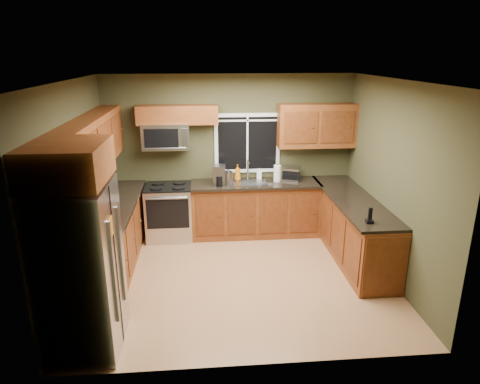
{
  "coord_description": "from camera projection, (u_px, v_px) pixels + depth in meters",
  "views": [
    {
      "loc": [
        -0.45,
        -5.36,
        3.02
      ],
      "look_at": [
        0.05,
        0.35,
        1.15
      ],
      "focal_mm": 32.0,
      "sensor_mm": 36.0,
      "label": 1
    }
  ],
  "objects": [
    {
      "name": "upper_cabinets_back_right",
      "position": [
        317.0,
        126.0,
        7.14
      ],
      "size": [
        1.3,
        0.33,
        0.72
      ],
      "primitive_type": "cube",
      "color": "brown",
      "rests_on": "back_wall"
    },
    {
      "name": "right_wall",
      "position": [
        392.0,
        182.0,
        5.8
      ],
      "size": [
        0.0,
        3.6,
        3.6
      ],
      "primitive_type": "plane",
      "rotation": [
        1.57,
        0.0,
        -1.57
      ],
      "color": "#3A3A21",
      "rests_on": "ground"
    },
    {
      "name": "kettle",
      "position": [
        228.0,
        177.0,
        7.05
      ],
      "size": [
        0.17,
        0.17,
        0.27
      ],
      "color": "#B7B7BC",
      "rests_on": "countertop_back"
    },
    {
      "name": "range",
      "position": [
        169.0,
        212.0,
        7.21
      ],
      "size": [
        0.76,
        0.69,
        0.94
      ],
      "color": "#B7B7BC",
      "rests_on": "ground"
    },
    {
      "name": "window",
      "position": [
        247.0,
        143.0,
        7.28
      ],
      "size": [
        1.12,
        0.03,
        1.02
      ],
      "color": "white",
      "rests_on": "back_wall"
    },
    {
      "name": "soap_bottle_a",
      "position": [
        238.0,
        172.0,
        7.28
      ],
      "size": [
        0.11,
        0.11,
        0.28
      ],
      "primitive_type": "imported",
      "rotation": [
        0.0,
        0.0,
        -0.04
      ],
      "color": "#C16B12",
      "rests_on": "countertop_back"
    },
    {
      "name": "base_cabinets_peninsula",
      "position": [
        352.0,
        228.0,
        6.57
      ],
      "size": [
        0.6,
        2.52,
        0.9
      ],
      "color": "brown",
      "rests_on": "ground"
    },
    {
      "name": "base_cabinets_left",
      "position": [
        113.0,
        238.0,
        6.21
      ],
      "size": [
        0.6,
        2.65,
        0.9
      ],
      "primitive_type": "cube",
      "color": "brown",
      "rests_on": "ground"
    },
    {
      "name": "soap_bottle_b",
      "position": [
        259.0,
        174.0,
        7.38
      ],
      "size": [
        0.09,
        0.09,
        0.18
      ],
      "primitive_type": "imported",
      "rotation": [
        0.0,
        0.0,
        -0.1
      ],
      "color": "white",
      "rests_on": "countertop_back"
    },
    {
      "name": "soap_bottle_c",
      "position": [
        227.0,
        178.0,
        7.15
      ],
      "size": [
        0.14,
        0.14,
        0.17
      ],
      "primitive_type": "imported",
      "rotation": [
        0.0,
        0.0,
        0.04
      ],
      "color": "white",
      "rests_on": "countertop_back"
    },
    {
      "name": "base_cabinets_back",
      "position": [
        255.0,
        209.0,
        7.36
      ],
      "size": [
        2.17,
        0.6,
        0.9
      ],
      "primitive_type": "cube",
      "color": "brown",
      "rests_on": "ground"
    },
    {
      "name": "countertop_left",
      "position": [
        111.0,
        208.0,
        6.07
      ],
      "size": [
        0.65,
        2.65,
        0.04
      ],
      "primitive_type": "cube",
      "color": "black",
      "rests_on": "base_cabinets_left"
    },
    {
      "name": "back_wall",
      "position": [
        230.0,
        155.0,
        7.33
      ],
      "size": [
        4.2,
        0.0,
        4.2
      ],
      "primitive_type": "plane",
      "rotation": [
        1.57,
        0.0,
        0.0
      ],
      "color": "#3A3A21",
      "rests_on": "ground"
    },
    {
      "name": "left_wall",
      "position": [
        75.0,
        190.0,
        5.46
      ],
      "size": [
        0.0,
        3.6,
        3.6
      ],
      "primitive_type": "plane",
      "rotation": [
        1.57,
        0.0,
        1.57
      ],
      "color": "#3A3A21",
      "rests_on": "ground"
    },
    {
      "name": "upper_cabinets_left",
      "position": [
        93.0,
        143.0,
        5.76
      ],
      "size": [
        0.33,
        2.65,
        0.72
      ],
      "primitive_type": "cube",
      "color": "brown",
      "rests_on": "left_wall"
    },
    {
      "name": "upper_cabinets_back_left",
      "position": [
        178.0,
        115.0,
        6.88
      ],
      "size": [
        1.3,
        0.33,
        0.3
      ],
      "primitive_type": "cube",
      "color": "brown",
      "rests_on": "back_wall"
    },
    {
      "name": "refrigerator",
      "position": [
        81.0,
        269.0,
        4.39
      ],
      "size": [
        0.74,
        0.9,
        1.8
      ],
      "color": "#B7B7BC",
      "rests_on": "ground"
    },
    {
      "name": "cordless_phone",
      "position": [
        370.0,
        218.0,
        5.47
      ],
      "size": [
        0.1,
        0.1,
        0.21
      ],
      "color": "black",
      "rests_on": "countertop_peninsula"
    },
    {
      "name": "ceiling",
      "position": [
        238.0,
        80.0,
        5.21
      ],
      "size": [
        4.2,
        4.2,
        0.0
      ],
      "primitive_type": "plane",
      "rotation": [
        3.14,
        0.0,
        0.0
      ],
      "color": "white",
      "rests_on": "back_wall"
    },
    {
      "name": "countertop_peninsula",
      "position": [
        353.0,
        199.0,
        6.43
      ],
      "size": [
        0.65,
        2.5,
        0.04
      ],
      "primitive_type": "cube",
      "color": "black",
      "rests_on": "base_cabinets_peninsula"
    },
    {
      "name": "paper_towel_roll",
      "position": [
        277.0,
        173.0,
        7.22
      ],
      "size": [
        0.15,
        0.15,
        0.31
      ],
      "color": "white",
      "rests_on": "countertop_back"
    },
    {
      "name": "coffee_maker",
      "position": [
        219.0,
        176.0,
        7.02
      ],
      "size": [
        0.22,
        0.28,
        0.33
      ],
      "color": "slate",
      "rests_on": "countertop_back"
    },
    {
      "name": "countertop_back",
      "position": [
        256.0,
        184.0,
        7.19
      ],
      "size": [
        2.17,
        0.65,
        0.04
      ],
      "primitive_type": "cube",
      "color": "black",
      "rests_on": "base_cabinets_back"
    },
    {
      "name": "toaster_oven",
      "position": [
        290.0,
        173.0,
        7.31
      ],
      "size": [
        0.43,
        0.39,
        0.22
      ],
      "color": "#B7B7BC",
      "rests_on": "countertop_back"
    },
    {
      "name": "upper_cabinet_over_fridge",
      "position": [
        67.0,
        163.0,
        4.04
      ],
      "size": [
        0.72,
        0.9,
        0.38
      ],
      "primitive_type": "cube",
      "color": "brown",
      "rests_on": "left_wall"
    },
    {
      "name": "front_wall",
      "position": [
        255.0,
        244.0,
        3.93
      ],
      "size": [
        4.2,
        0.0,
        4.2
      ],
      "primitive_type": "plane",
      "rotation": [
        -1.57,
        0.0,
        0.0
      ],
      "color": "#3A3A21",
      "rests_on": "ground"
    },
    {
      "name": "sink",
      "position": [
        249.0,
        182.0,
        7.19
      ],
      "size": [
        0.6,
        0.42,
        0.36
      ],
      "color": "slate",
      "rests_on": "countertop_back"
    },
    {
      "name": "microwave",
      "position": [
        166.0,
        136.0,
        6.95
      ],
      "size": [
        0.76,
        0.41,
        0.42
      ],
      "color": "#B7B7BC",
      "rests_on": "back_wall"
    },
    {
      "name": "floor",
      "position": [
        239.0,
        277.0,
        6.05
      ],
      "size": [
        4.2,
        4.2,
        0.0
      ],
      "primitive_type": "plane",
      "color": "#A06E46",
      "rests_on": "ground"
    }
  ]
}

